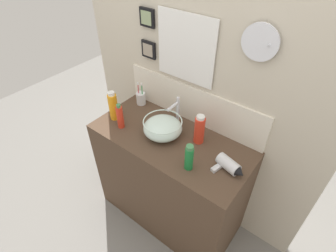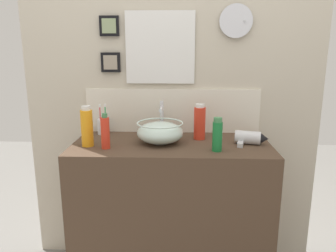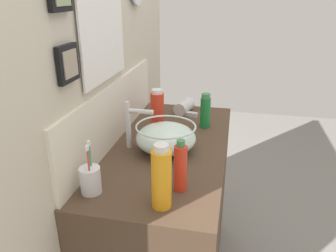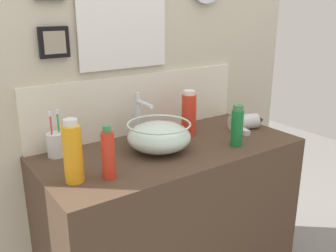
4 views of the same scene
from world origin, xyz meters
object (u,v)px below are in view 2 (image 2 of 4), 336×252
at_px(faucet, 162,116).
at_px(soap_dispenser, 87,127).
at_px(glass_bowl_sink, 160,132).
at_px(spray_bottle, 217,135).
at_px(lotion_bottle, 200,122).
at_px(hair_drier, 250,138).
at_px(shampoo_bottle, 105,132).
at_px(toothbrush_cup, 103,126).

xyz_separation_m(faucet, soap_dispenser, (-0.40, -0.23, -0.02)).
bearing_deg(glass_bowl_sink, spray_bottle, -24.14).
bearing_deg(soap_dispenser, lotion_bottle, 14.93).
height_order(glass_bowl_sink, soap_dispenser, soap_dispenser).
bearing_deg(soap_dispenser, spray_bottle, -5.38).
bearing_deg(hair_drier, glass_bowl_sink, 179.44).
distance_m(shampoo_bottle, lotion_bottle, 0.56).
relative_size(faucet, shampoo_bottle, 1.12).
bearing_deg(faucet, shampoo_bottle, -136.85).
relative_size(glass_bowl_sink, hair_drier, 1.36).
bearing_deg(lotion_bottle, hair_drier, -19.70).
relative_size(hair_drier, lotion_bottle, 0.92).
bearing_deg(glass_bowl_sink, faucet, 90.00).
bearing_deg(toothbrush_cup, glass_bowl_sink, -26.98).
bearing_deg(toothbrush_cup, soap_dispenser, -95.94).
relative_size(glass_bowl_sink, spray_bottle, 1.47).
xyz_separation_m(shampoo_bottle, lotion_bottle, (0.52, 0.21, 0.01)).
bearing_deg(shampoo_bottle, toothbrush_cup, 105.36).
bearing_deg(shampoo_bottle, faucet, 43.15).
height_order(faucet, lotion_bottle, faucet).
distance_m(hair_drier, toothbrush_cup, 0.90).
bearing_deg(faucet, toothbrush_cup, 174.86).
bearing_deg(lotion_bottle, spray_bottle, -71.21).
relative_size(toothbrush_cup, spray_bottle, 1.06).
relative_size(shampoo_bottle, soap_dispenser, 0.86).
height_order(hair_drier, spray_bottle, spray_bottle).
distance_m(glass_bowl_sink, hair_drier, 0.51).
distance_m(faucet, soap_dispenser, 0.46).
bearing_deg(toothbrush_cup, faucet, -5.14).
relative_size(faucet, lotion_bottle, 1.03).
height_order(faucet, toothbrush_cup, faucet).
xyz_separation_m(lotion_bottle, soap_dispenser, (-0.63, -0.17, 0.01)).
bearing_deg(lotion_bottle, shampoo_bottle, -157.93).
bearing_deg(spray_bottle, shampoo_bottle, 177.67).
relative_size(glass_bowl_sink, shampoo_bottle, 1.37).
xyz_separation_m(hair_drier, lotion_bottle, (-0.28, 0.10, 0.07)).
distance_m(hair_drier, spray_bottle, 0.25).
distance_m(spray_bottle, lotion_bottle, 0.25).
height_order(toothbrush_cup, soap_dispenser, soap_dispenser).
bearing_deg(faucet, glass_bowl_sink, -90.00).
bearing_deg(lotion_bottle, faucet, 165.35).
distance_m(faucet, toothbrush_cup, 0.38).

